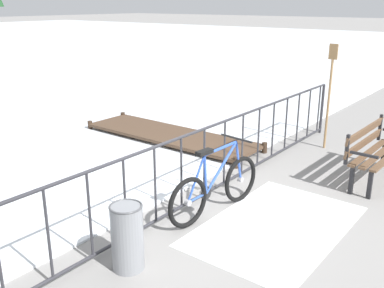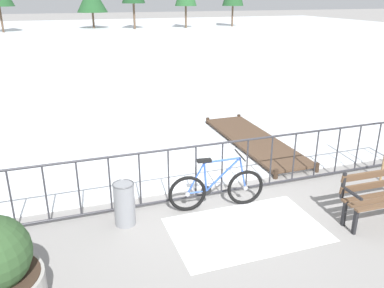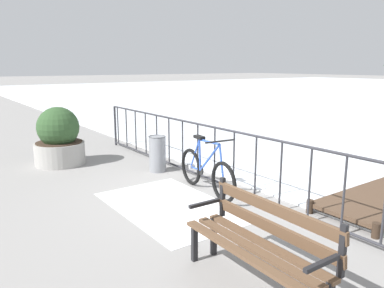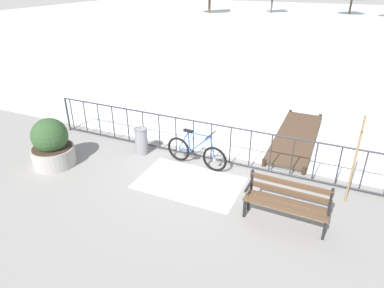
{
  "view_description": "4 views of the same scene",
  "coord_description": "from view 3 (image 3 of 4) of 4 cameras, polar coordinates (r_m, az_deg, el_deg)",
  "views": [
    {
      "loc": [
        -4.38,
        -3.38,
        2.69
      ],
      "look_at": [
        0.18,
        0.16,
        0.82
      ],
      "focal_mm": 40.86,
      "sensor_mm": 36.0,
      "label": 1
    },
    {
      "loc": [
        -2.45,
        -6.06,
        3.53
      ],
      "look_at": [
        -0.2,
        0.37,
        0.95
      ],
      "focal_mm": 37.1,
      "sensor_mm": 36.0,
      "label": 2
    },
    {
      "loc": [
        4.75,
        -4.08,
        2.11
      ],
      "look_at": [
        0.2,
        -0.82,
        0.93
      ],
      "focal_mm": 34.87,
      "sensor_mm": 36.0,
      "label": 3
    },
    {
      "loc": [
        3.03,
        -7.34,
        4.42
      ],
      "look_at": [
        -0.03,
        -0.58,
        0.7
      ],
      "focal_mm": 31.91,
      "sensor_mm": 36.0,
      "label": 4
    }
  ],
  "objects": [
    {
      "name": "ground_plane",
      "position": [
        6.61,
        4.81,
        -6.78
      ],
      "size": [
        160.0,
        160.0,
        0.0
      ],
      "primitive_type": "plane",
      "color": "gray"
    },
    {
      "name": "bicycle_near_railing",
      "position": [
        6.27,
        2.15,
        -4.25
      ],
      "size": [
        1.71,
        0.52,
        0.97
      ],
      "color": "black",
      "rests_on": "ground"
    },
    {
      "name": "park_bench",
      "position": [
        3.69,
        10.38,
        -13.98
      ],
      "size": [
        1.61,
        0.52,
        0.89
      ],
      "color": "brown",
      "rests_on": "ground"
    },
    {
      "name": "planter_with_shrub",
      "position": [
        8.55,
        -19.69,
        0.75
      ],
      "size": [
        1.06,
        1.06,
        1.26
      ],
      "color": "#9E9B96",
      "rests_on": "ground"
    },
    {
      "name": "trash_bin",
      "position": [
        7.57,
        -5.31,
        -1.45
      ],
      "size": [
        0.35,
        0.35,
        0.73
      ],
      "color": "gray",
      "rests_on": "ground"
    },
    {
      "name": "snow_patch",
      "position": [
        5.8,
        -3.23,
        -9.42
      ],
      "size": [
        2.41,
        1.52,
        0.01
      ],
      "primitive_type": "cube",
      "color": "white",
      "rests_on": "ground"
    },
    {
      "name": "railing_fence",
      "position": [
        6.45,
        4.9,
        -2.07
      ],
      "size": [
        9.06,
        0.06,
        1.07
      ],
      "color": "#2D2D33",
      "rests_on": "ground"
    }
  ]
}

